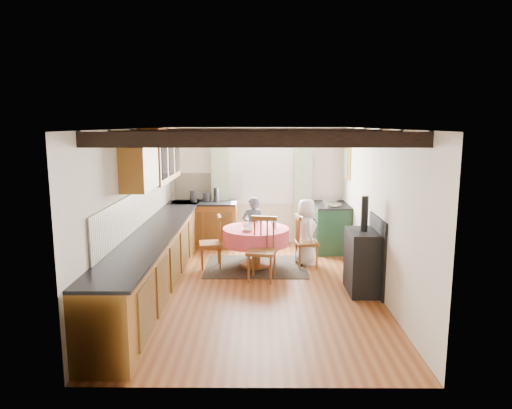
{
  "coord_description": "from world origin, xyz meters",
  "views": [
    {
      "loc": [
        0.04,
        -6.8,
        2.47
      ],
      "look_at": [
        0.0,
        0.8,
        1.15
      ],
      "focal_mm": 32.69,
      "sensor_mm": 36.0,
      "label": 1
    }
  ],
  "objects_px": {
    "chair_left": "(210,242)",
    "child_far": "(253,227)",
    "cast_iron_stove": "(363,245)",
    "cup": "(274,224)",
    "chair_near": "(262,249)",
    "chair_right": "(307,241)",
    "aga_range": "(331,227)",
    "child_right": "(306,232)",
    "dining_table": "(256,247)"
  },
  "relations": [
    {
      "from": "chair_near",
      "to": "child_far",
      "type": "distance_m",
      "value": 1.32
    },
    {
      "from": "child_right",
      "to": "cup",
      "type": "relative_size",
      "value": 10.87
    },
    {
      "from": "chair_right",
      "to": "cup",
      "type": "xyz_separation_m",
      "value": [
        -0.57,
        0.05,
        0.28
      ]
    },
    {
      "from": "dining_table",
      "to": "child_right",
      "type": "relative_size",
      "value": 0.98
    },
    {
      "from": "chair_right",
      "to": "child_right",
      "type": "height_order",
      "value": "child_right"
    },
    {
      "from": "chair_near",
      "to": "child_far",
      "type": "relative_size",
      "value": 0.89
    },
    {
      "from": "chair_left",
      "to": "child_right",
      "type": "height_order",
      "value": "child_right"
    },
    {
      "from": "chair_near",
      "to": "child_right",
      "type": "bearing_deg",
      "value": 60.5
    },
    {
      "from": "child_right",
      "to": "cup",
      "type": "distance_m",
      "value": 0.6
    },
    {
      "from": "cast_iron_stove",
      "to": "child_far",
      "type": "relative_size",
      "value": 1.26
    },
    {
      "from": "aga_range",
      "to": "cast_iron_stove",
      "type": "xyz_separation_m",
      "value": [
        0.11,
        -2.35,
        0.25
      ]
    },
    {
      "from": "aga_range",
      "to": "child_far",
      "type": "distance_m",
      "value": 1.62
    },
    {
      "from": "chair_left",
      "to": "aga_range",
      "type": "xyz_separation_m",
      "value": [
        2.26,
        1.16,
        0.01
      ]
    },
    {
      "from": "child_far",
      "to": "child_right",
      "type": "distance_m",
      "value": 1.03
    },
    {
      "from": "cast_iron_stove",
      "to": "child_far",
      "type": "distance_m",
      "value": 2.45
    },
    {
      "from": "aga_range",
      "to": "cast_iron_stove",
      "type": "distance_m",
      "value": 2.36
    },
    {
      "from": "chair_near",
      "to": "aga_range",
      "type": "xyz_separation_m",
      "value": [
        1.38,
        1.84,
        -0.04
      ]
    },
    {
      "from": "dining_table",
      "to": "cast_iron_stove",
      "type": "xyz_separation_m",
      "value": [
        1.58,
        -1.22,
        0.37
      ]
    },
    {
      "from": "child_far",
      "to": "cup",
      "type": "distance_m",
      "value": 0.65
    },
    {
      "from": "cast_iron_stove",
      "to": "cup",
      "type": "bearing_deg",
      "value": 134.14
    },
    {
      "from": "chair_near",
      "to": "child_right",
      "type": "height_order",
      "value": "child_right"
    },
    {
      "from": "aga_range",
      "to": "child_right",
      "type": "relative_size",
      "value": 0.87
    },
    {
      "from": "chair_near",
      "to": "cast_iron_stove",
      "type": "xyz_separation_m",
      "value": [
        1.49,
        -0.5,
        0.21
      ]
    },
    {
      "from": "chair_near",
      "to": "cup",
      "type": "distance_m",
      "value": 0.86
    },
    {
      "from": "chair_near",
      "to": "cup",
      "type": "height_order",
      "value": "chair_near"
    },
    {
      "from": "chair_near",
      "to": "chair_right",
      "type": "bearing_deg",
      "value": 55.97
    },
    {
      "from": "chair_near",
      "to": "chair_left",
      "type": "distance_m",
      "value": 1.12
    },
    {
      "from": "aga_range",
      "to": "child_right",
      "type": "xyz_separation_m",
      "value": [
        -0.59,
        -0.97,
        0.12
      ]
    },
    {
      "from": "child_far",
      "to": "dining_table",
      "type": "bearing_deg",
      "value": 92.65
    },
    {
      "from": "chair_near",
      "to": "cup",
      "type": "bearing_deg",
      "value": 87.31
    },
    {
      "from": "dining_table",
      "to": "chair_right",
      "type": "xyz_separation_m",
      "value": [
        0.88,
        0.03,
        0.12
      ]
    },
    {
      "from": "dining_table",
      "to": "chair_left",
      "type": "relative_size",
      "value": 1.25
    },
    {
      "from": "child_far",
      "to": "cup",
      "type": "relative_size",
      "value": 10.62
    },
    {
      "from": "chair_left",
      "to": "chair_right",
      "type": "height_order",
      "value": "chair_right"
    },
    {
      "from": "chair_right",
      "to": "cup",
      "type": "distance_m",
      "value": 0.64
    },
    {
      "from": "chair_right",
      "to": "cup",
      "type": "relative_size",
      "value": 8.55
    },
    {
      "from": "cast_iron_stove",
      "to": "child_far",
      "type": "xyz_separation_m",
      "value": [
        -1.63,
        1.82,
        -0.15
      ]
    },
    {
      "from": "chair_left",
      "to": "cast_iron_stove",
      "type": "xyz_separation_m",
      "value": [
        2.37,
        -1.19,
        0.26
      ]
    },
    {
      "from": "chair_left",
      "to": "cup",
      "type": "height_order",
      "value": "chair_left"
    },
    {
      "from": "chair_left",
      "to": "child_far",
      "type": "xyz_separation_m",
      "value": [
        0.74,
        0.63,
        0.11
      ]
    },
    {
      "from": "aga_range",
      "to": "chair_near",
      "type": "bearing_deg",
      "value": -126.74
    },
    {
      "from": "cast_iron_stove",
      "to": "child_right",
      "type": "height_order",
      "value": "cast_iron_stove"
    },
    {
      "from": "dining_table",
      "to": "child_far",
      "type": "height_order",
      "value": "child_far"
    },
    {
      "from": "cast_iron_stove",
      "to": "child_right",
      "type": "xyz_separation_m",
      "value": [
        -0.7,
        1.38,
        -0.13
      ]
    },
    {
      "from": "cast_iron_stove",
      "to": "chair_left",
      "type": "bearing_deg",
      "value": 153.43
    },
    {
      "from": "chair_left",
      "to": "child_far",
      "type": "height_order",
      "value": "child_far"
    },
    {
      "from": "cup",
      "to": "chair_right",
      "type": "bearing_deg",
      "value": -5.42
    },
    {
      "from": "child_far",
      "to": "chair_left",
      "type": "bearing_deg",
      "value": 38.17
    },
    {
      "from": "chair_left",
      "to": "cast_iron_stove",
      "type": "bearing_deg",
      "value": 54.09
    },
    {
      "from": "child_far",
      "to": "cast_iron_stove",
      "type": "bearing_deg",
      "value": 129.5
    }
  ]
}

